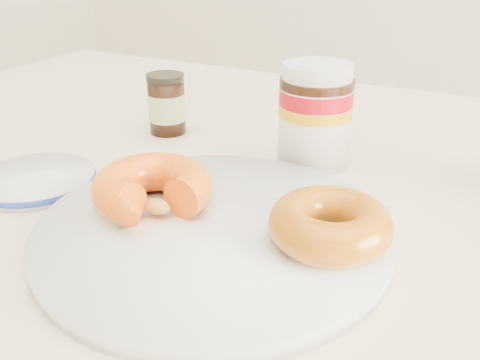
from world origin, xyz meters
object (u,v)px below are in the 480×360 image
at_px(dining_table, 304,265).
at_px(donut_whole, 330,224).
at_px(dark_jar, 167,104).
at_px(blue_rim_saucer, 36,179).
at_px(nutella_jar, 315,111).
at_px(plate, 213,230).
at_px(donut_bitten, 152,188).

distance_m(dining_table, donut_whole, 0.16).
height_order(dark_jar, blue_rim_saucer, dark_jar).
height_order(nutella_jar, blue_rim_saucer, nutella_jar).
distance_m(dining_table, nutella_jar, 0.17).
relative_size(donut_whole, nutella_jar, 0.86).
height_order(donut_whole, blue_rim_saucer, donut_whole).
relative_size(plate, dark_jar, 3.94).
bearing_deg(dark_jar, blue_rim_saucer, -98.76).
distance_m(dining_table, plate, 0.15).
bearing_deg(donut_whole, blue_rim_saucer, -178.71).
distance_m(donut_bitten, donut_whole, 0.16).
distance_m(donut_bitten, blue_rim_saucer, 0.16).
relative_size(plate, donut_bitten, 2.82).
relative_size(dining_table, donut_whole, 14.33).
height_order(plate, donut_whole, donut_whole).
distance_m(plate, nutella_jar, 0.20).
distance_m(dining_table, dark_jar, 0.28).
distance_m(nutella_jar, blue_rim_saucer, 0.31).
xyz_separation_m(donut_whole, blue_rim_saucer, (-0.31, -0.01, -0.03)).
relative_size(dark_jar, blue_rim_saucer, 0.63).
bearing_deg(donut_whole, dining_table, 118.22).
xyz_separation_m(donut_whole, nutella_jar, (-0.08, 0.18, 0.03)).
relative_size(nutella_jar, blue_rim_saucer, 0.92).
bearing_deg(dining_table, dark_jar, 158.47).
distance_m(donut_whole, blue_rim_saucer, 0.32).
bearing_deg(donut_bitten, dark_jar, 127.50).
xyz_separation_m(dining_table, nutella_jar, (-0.03, 0.08, 0.14)).
bearing_deg(donut_bitten, nutella_jar, 73.85).
bearing_deg(donut_whole, nutella_jar, 113.85).
bearing_deg(plate, nutella_jar, 84.85).
relative_size(plate, donut_whole, 3.11).
height_order(plate, nutella_jar, nutella_jar).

